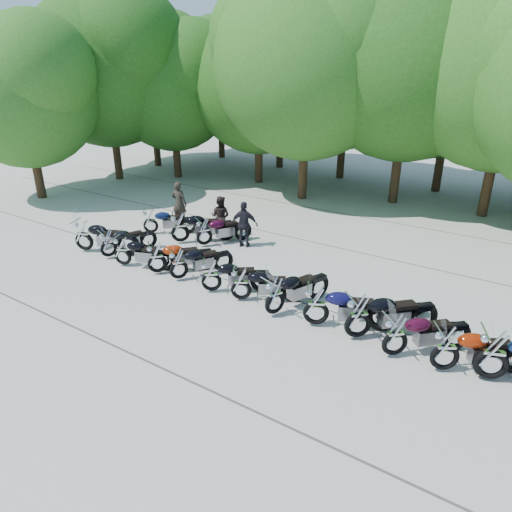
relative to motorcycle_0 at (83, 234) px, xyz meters
The scene contains 31 objects.
ground 6.93m from the motorcycle_0, ahead, with size 90.00×90.00×0.00m, color #A59D95.
tree_0 15.83m from the motorcycle_0, 124.46° to the left, with size 7.50×7.50×9.21m.
tree_1 12.66m from the motorcycle_0, 115.76° to the left, with size 6.97×6.97×8.55m.
tree_2 13.15m from the motorcycle_0, 91.76° to the left, with size 7.31×7.31×8.97m.
tree_3 12.54m from the motorcycle_0, 72.84° to the left, with size 8.70×8.70×10.67m.
tree_4 15.75m from the motorcycle_0, 59.44° to the left, with size 9.13×9.13×11.20m.
tree_9 18.93m from the motorcycle_0, 111.31° to the left, with size 7.59×7.59×9.32m.
tree_10 17.23m from the motorcycle_0, 94.92° to the left, with size 7.78×7.78×9.55m.
tree_11 16.90m from the motorcycle_0, 78.91° to the left, with size 7.56×7.56×9.28m.
tree_12 18.83m from the motorcycle_0, 61.43° to the left, with size 7.88×7.88×9.67m.
tree_16 9.72m from the motorcycle_0, 156.45° to the left, with size 6.97×6.97×8.55m.
tree_17 12.70m from the motorcycle_0, 132.67° to the left, with size 8.31×8.31×10.20m.
motorcycle_0 is the anchor object (origin of this frame).
motorcycle_1 1.20m from the motorcycle_0, ahead, with size 0.63×2.08×1.18m, color black, non-canonical shape.
motorcycle_2 2.18m from the motorcycle_0, ahead, with size 0.64×2.12×1.20m, color black, non-canonical shape.
motorcycle_3 3.60m from the motorcycle_0, ahead, with size 0.67×2.19×1.24m, color #9B2505, non-canonical shape.
motorcycle_4 4.50m from the motorcycle_0, ahead, with size 0.65×2.12×1.20m, color black, non-canonical shape.
motorcycle_5 5.89m from the motorcycle_0, ahead, with size 0.64×2.12×1.20m, color black, non-canonical shape.
motorcycle_6 6.95m from the motorcycle_0, ahead, with size 0.64×2.11×1.19m, color black, non-canonical shape.
motorcycle_7 8.19m from the motorcycle_0, ahead, with size 0.69×2.28×1.29m, color black, non-canonical shape.
motorcycle_8 9.38m from the motorcycle_0, ahead, with size 0.72×2.37×1.34m, color #0D0C36, non-canonical shape.
motorcycle_9 10.53m from the motorcycle_0, ahead, with size 0.75×2.47×1.40m, color black, non-canonical shape.
motorcycle_10 11.54m from the motorcycle_0, ahead, with size 0.68×2.23×1.26m, color black, non-canonical shape.
motorcycle_11 12.65m from the motorcycle_0, ahead, with size 0.69×2.28×1.29m, color maroon, non-canonical shape.
motorcycle_12 13.56m from the motorcycle_0, ahead, with size 0.77×2.53×1.43m, color #0D1E3B, non-canonical shape.
motorcycle_13 2.76m from the motorcycle_0, 75.78° to the left, with size 0.63×2.08×1.17m, color #0B1534, non-canonical shape.
motorcycle_14 3.49m from the motorcycle_0, 47.38° to the left, with size 0.74×2.43×1.37m, color black, non-canonical shape.
motorcycle_15 4.37m from the motorcycle_0, 40.43° to the left, with size 0.67×2.20×1.24m, color #31061C, non-canonical shape.
rider_0 4.31m from the motorcycle_0, 78.42° to the left, with size 0.69×0.45×1.88m, color black.
rider_1 5.13m from the motorcycle_0, 51.34° to the left, with size 0.81×0.63×1.67m, color black.
rider_2 5.87m from the motorcycle_0, 38.39° to the left, with size 1.03×0.43×1.75m, color black.
Camera 1 is at (6.89, -8.99, 6.49)m, focal length 32.00 mm.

